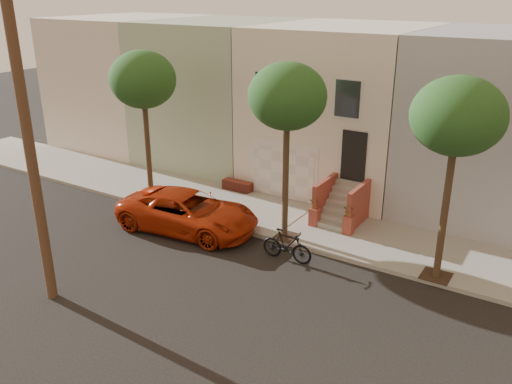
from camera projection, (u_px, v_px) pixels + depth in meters
The scene contains 9 objects.
ground at pixel (197, 278), 17.17m from camera, with size 90.00×90.00×0.00m, color black.
sidewalk at pixel (280, 218), 21.38m from camera, with size 40.00×3.70×0.15m, color gray.
house_row at pixel (344, 104), 24.71m from camera, with size 33.10×11.70×7.00m.
tree_left at pixel (143, 81), 21.10m from camera, with size 2.70×2.57×6.30m.
tree_mid at pixel (287, 98), 17.88m from camera, with size 2.70×2.57×6.30m.
tree_right at pixel (458, 118), 15.15m from camera, with size 2.70×2.57×6.30m.
utility_pole at pixel (450, 216), 8.81m from camera, with size 23.60×1.22×10.00m.
pickup_truck at pixel (188, 212), 20.27m from camera, with size 2.51×5.44×1.51m, color #A8280B.
motorcycle at pixel (287, 245), 18.08m from camera, with size 0.52×1.84×1.11m, color black.
Camera 1 is at (9.59, -11.75, 8.72)m, focal length 37.66 mm.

